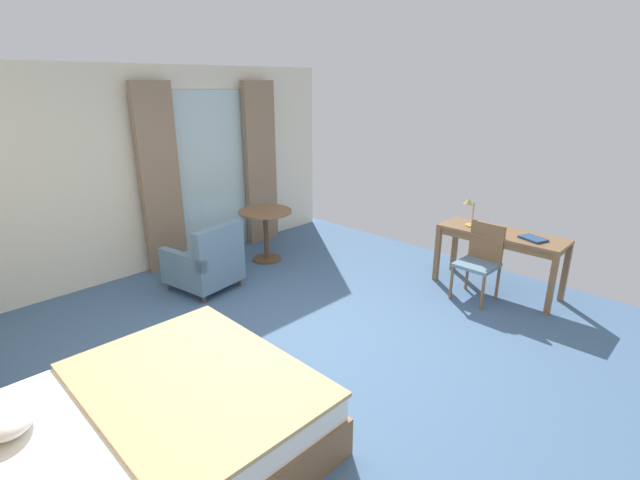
# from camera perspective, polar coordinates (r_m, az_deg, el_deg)

# --- Properties ---
(ground) EXTENTS (6.50, 6.52, 0.10)m
(ground) POSITION_cam_1_polar(r_m,az_deg,el_deg) (4.63, -1.82, -13.68)
(ground) COLOR #426084
(wall_back) EXTENTS (6.10, 0.12, 2.66)m
(wall_back) POSITION_cam_1_polar(r_m,az_deg,el_deg) (6.50, -20.91, 7.85)
(wall_back) COLOR silver
(wall_back) RESTS_ON ground
(balcony_glass_door) EXTENTS (1.23, 0.02, 2.34)m
(balcony_glass_door) POSITION_cam_1_polar(r_m,az_deg,el_deg) (6.92, -13.31, 7.85)
(balcony_glass_door) COLOR silver
(balcony_glass_door) RESTS_ON ground
(curtain_panel_left) EXTENTS (0.53, 0.10, 2.46)m
(curtain_panel_left) POSITION_cam_1_polar(r_m,az_deg,el_deg) (6.41, -19.14, 7.02)
(curtain_panel_left) COLOR #897056
(curtain_panel_left) RESTS_ON ground
(curtain_panel_right) EXTENTS (0.55, 0.10, 2.46)m
(curtain_panel_right) POSITION_cam_1_polar(r_m,az_deg,el_deg) (7.31, -7.36, 9.27)
(curtain_panel_right) COLOR #897056
(curtain_panel_right) RESTS_ON ground
(bed) EXTENTS (2.07, 1.83, 1.07)m
(bed) POSITION_cam_1_polar(r_m,az_deg,el_deg) (3.46, -20.98, -21.57)
(bed) COLOR brown
(bed) RESTS_ON ground
(writing_desk) EXTENTS (0.54, 1.46, 0.75)m
(writing_desk) POSITION_cam_1_polar(r_m,az_deg,el_deg) (5.94, 21.45, 0.06)
(writing_desk) COLOR brown
(writing_desk) RESTS_ON ground
(desk_chair) EXTENTS (0.42, 0.44, 0.90)m
(desk_chair) POSITION_cam_1_polar(r_m,az_deg,el_deg) (5.71, 19.20, -2.07)
(desk_chair) COLOR slate
(desk_chair) RESTS_ON ground
(desk_lamp) EXTENTS (0.27, 0.16, 0.39)m
(desk_lamp) POSITION_cam_1_polar(r_m,az_deg,el_deg) (5.91, 17.98, 3.74)
(desk_lamp) COLOR tan
(desk_lamp) RESTS_ON writing_desk
(closed_book) EXTENTS (0.27, 0.32, 0.02)m
(closed_book) POSITION_cam_1_polar(r_m,az_deg,el_deg) (5.76, 24.81, 0.16)
(closed_book) COLOR navy
(closed_book) RESTS_ON writing_desk
(armchair_by_window) EXTENTS (0.81, 0.85, 0.85)m
(armchair_by_window) POSITION_cam_1_polar(r_m,az_deg,el_deg) (5.83, -13.88, -2.82)
(armchair_by_window) COLOR slate
(armchair_by_window) RESTS_ON ground
(round_cafe_table) EXTENTS (0.74, 0.74, 0.74)m
(round_cafe_table) POSITION_cam_1_polar(r_m,az_deg,el_deg) (6.56, -6.73, 2.07)
(round_cafe_table) COLOR brown
(round_cafe_table) RESTS_ON ground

